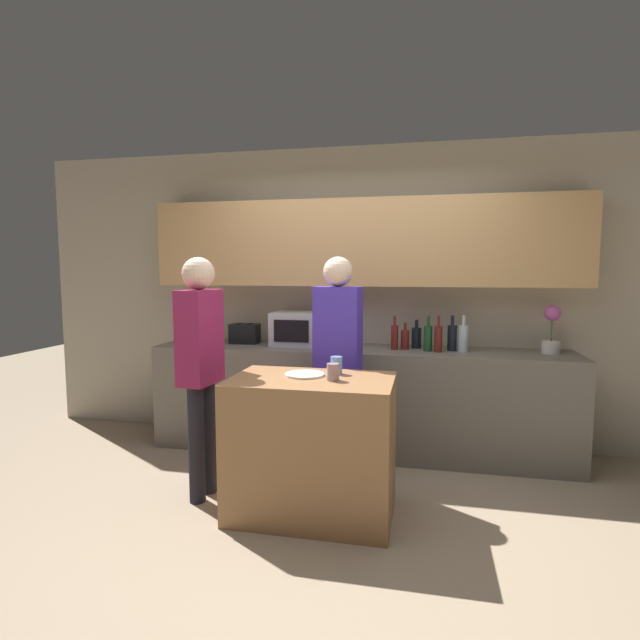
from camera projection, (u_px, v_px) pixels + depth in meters
The scene contains 19 objects.
ground_plane at pixel (327, 530), 3.06m from camera, with size 14.00×14.00×0.00m, color gray.
back_wall at pixel (363, 276), 4.52m from camera, with size 6.40×0.40×2.70m.
back_counter at pixel (358, 400), 4.37m from camera, with size 3.60×0.62×0.91m.
kitchen_island at pixel (312, 446), 3.24m from camera, with size 1.04×0.66×0.90m.
microwave at pixel (302, 329), 4.49m from camera, with size 0.52×0.39×0.30m.
toaster at pixel (245, 334), 4.61m from camera, with size 0.26×0.16×0.18m.
potted_plant at pixel (552, 329), 4.05m from camera, with size 0.14×0.14×0.39m.
bottle_0 at pixel (395, 337), 4.24m from camera, with size 0.06×0.06×0.29m.
bottle_1 at pixel (405, 339), 4.26m from camera, with size 0.07×0.07×0.23m.
bottle_2 at pixel (416, 337), 4.33m from camera, with size 0.08×0.08×0.25m.
bottle_3 at pixel (428, 338), 4.17m from camera, with size 0.07×0.07×0.29m.
bottle_4 at pixel (438, 338), 4.12m from camera, with size 0.07×0.07×0.30m.
bottle_5 at pixel (452, 337), 4.18m from camera, with size 0.08×0.08×0.30m.
bottle_6 at pixel (463, 338), 4.14m from camera, with size 0.08×0.08×0.30m.
plate_on_island at pixel (305, 374), 3.27m from camera, with size 0.26×0.26×0.01m.
cup_0 at pixel (336, 365), 3.32m from camera, with size 0.08×0.08×0.12m.
cup_1 at pixel (333, 372), 3.12m from camera, with size 0.08×0.08×0.11m.
person_left at pixel (338, 348), 3.74m from camera, with size 0.36×0.23×1.69m.
person_center at pixel (200, 356), 3.42m from camera, with size 0.22×0.35×1.68m.
Camera 1 is at (0.57, -2.86, 1.60)m, focal length 28.00 mm.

